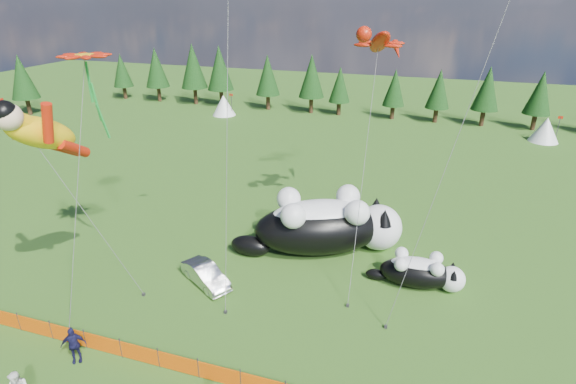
# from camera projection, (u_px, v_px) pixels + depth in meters

# --- Properties ---
(ground) EXTENTS (160.00, 160.00, 0.00)m
(ground) POSITION_uv_depth(u_px,v_px,m) (210.00, 329.00, 22.70)
(ground) COLOR #0F3B0A
(ground) RESTS_ON ground
(safety_fence) EXTENTS (22.06, 0.06, 1.10)m
(safety_fence) POSITION_uv_depth(u_px,v_px,m) (178.00, 364.00, 19.89)
(safety_fence) COLOR #262626
(safety_fence) RESTS_ON ground
(tree_line) EXTENTS (90.00, 4.00, 8.00)m
(tree_line) POSITION_uv_depth(u_px,v_px,m) (361.00, 87.00, 60.26)
(tree_line) COLOR black
(tree_line) RESTS_ON ground
(festival_tents) EXTENTS (50.00, 3.20, 2.80)m
(festival_tents) POSITION_uv_depth(u_px,v_px,m) (444.00, 122.00, 53.89)
(festival_tents) COLOR white
(festival_tents) RESTS_ON ground
(cat_large) EXTENTS (10.67, 7.04, 4.07)m
(cat_large) POSITION_uv_depth(u_px,v_px,m) (327.00, 224.00, 28.87)
(cat_large) COLOR black
(cat_large) RESTS_ON ground
(cat_small) EXTENTS (5.58, 2.17, 2.01)m
(cat_small) POSITION_uv_depth(u_px,v_px,m) (421.00, 272.00, 25.67)
(cat_small) COLOR black
(cat_small) RESTS_ON ground
(car) EXTENTS (3.81, 3.03, 1.21)m
(car) POSITION_uv_depth(u_px,v_px,m) (206.00, 275.00, 25.98)
(car) COLOR silver
(car) RESTS_ON ground
(spectator_c) EXTENTS (1.22, 1.07, 1.86)m
(spectator_c) POSITION_uv_depth(u_px,v_px,m) (74.00, 345.00, 20.35)
(spectator_c) COLOR #16153B
(spectator_c) RESTS_ON ground
(superhero_kite) EXTENTS (5.03, 4.79, 12.04)m
(superhero_kite) POSITION_uv_depth(u_px,v_px,m) (42.00, 133.00, 20.50)
(superhero_kite) COLOR yellow
(superhero_kite) RESTS_ON ground
(gecko_kite) EXTENTS (4.44, 12.64, 15.70)m
(gecko_kite) POSITION_uv_depth(u_px,v_px,m) (380.00, 42.00, 27.33)
(gecko_kite) COLOR #BA1D09
(gecko_kite) RESTS_ON ground
(flower_kite) EXTENTS (3.19, 6.16, 13.44)m
(flower_kite) POSITION_uv_depth(u_px,v_px,m) (85.00, 59.00, 21.37)
(flower_kite) COLOR #BA1D09
(flower_kite) RESTS_ON ground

